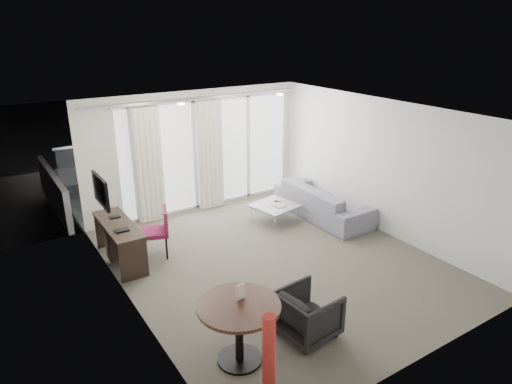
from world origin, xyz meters
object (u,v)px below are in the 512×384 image
desk_chair (155,233)px  tub_armchair (308,314)px  round_table (239,333)px  rattan_chair_a (204,178)px  coffee_table (275,213)px  sofa (322,201)px  desk (120,243)px  rattan_chair_b (232,161)px  red_lamp (269,360)px

desk_chair → tub_armchair: desk_chair is taller
round_table → tub_armchair: (1.01, -0.06, -0.08)m
tub_armchair → rattan_chair_a: (1.27, 5.58, 0.05)m
coffee_table → sofa: bearing=-17.7°
desk → round_table: size_ratio=1.52×
coffee_table → sofa: (1.01, -0.32, 0.15)m
tub_armchair → rattan_chair_b: size_ratio=0.82×
desk → rattan_chair_b: (3.92, 2.97, 0.08)m
round_table → sofa: (3.77, 2.88, -0.06)m
round_table → coffee_table: 4.23m
tub_armchair → coffee_table: 3.70m
desk_chair → coffee_table: 2.64m
rattan_chair_a → desk_chair: bearing=-130.4°
round_table → rattan_chair_a: round_table is taller
desk → rattan_chair_b: rattan_chair_b is taller
round_table → tub_armchair: round_table is taller
sofa → rattan_chair_a: 3.03m
desk → desk_chair: (0.58, -0.13, 0.09)m
sofa → rattan_chair_b: 3.35m
tub_armchair → rattan_chair_b: bearing=-26.4°
round_table → rattan_chair_b: bearing=60.8°
red_lamp → coffee_table: red_lamp is taller
round_table → rattan_chair_a: bearing=67.6°
desk → sofa: 4.24m
desk_chair → round_table: 3.12m
desk → tub_armchair: size_ratio=2.14×
round_table → rattan_chair_a: 5.97m
desk → rattan_chair_b: 4.92m
round_table → rattan_chair_b: 7.11m
desk_chair → red_lamp: size_ratio=0.80×
coffee_table → rattan_chair_a: size_ratio=1.11×
desk_chair → rattan_chair_b: 4.56m
rattan_chair_a → coffee_table: bearing=-77.1°
coffee_table → rattan_chair_b: bearing=76.7°
desk_chair → sofa: bearing=16.1°
tub_armchair → round_table: bearing=81.4°
desk → coffee_table: size_ratio=1.85×
desk_chair → rattan_chair_a: desk_chair is taller
desk_chair → sofa: 3.65m
red_lamp → sofa: size_ratio=0.48×
desk_chair → tub_armchair: bearing=-54.5°
desk_chair → tub_armchair: size_ratio=1.25×
desk → coffee_table: bearing=-0.8°
red_lamp → coffee_table: (2.83, 3.94, -0.37)m
desk → rattan_chair_a: rattan_chair_a is taller
coffee_table → rattan_chair_b: size_ratio=0.94×
round_table → red_lamp: size_ratio=0.90×
desk → rattan_chair_b: size_ratio=1.74×
sofa → red_lamp: bearing=133.3°
desk_chair → sofa: (3.64, -0.24, -0.11)m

